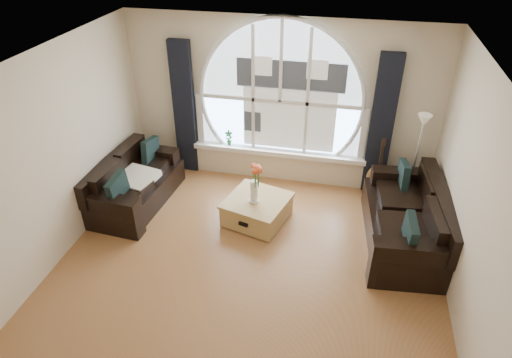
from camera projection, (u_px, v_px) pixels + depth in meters
name	position (u px, v px, depth m)	size (l,w,h in m)	color
ground	(241.00, 287.00, 5.62)	(5.00, 5.50, 0.01)	brown
ceiling	(236.00, 80.00, 4.17)	(5.00, 5.50, 0.01)	silver
wall_back	(281.00, 103.00, 7.17)	(5.00, 0.01, 2.70)	beige
wall_left	(36.00, 173.00, 5.34)	(0.01, 5.50, 2.70)	beige
wall_right	(482.00, 229.00, 4.45)	(0.01, 5.50, 2.70)	beige
attic_slope	(477.00, 136.00, 3.97)	(0.92, 5.50, 0.72)	silver
arched_window	(281.00, 87.00, 7.00)	(2.60, 0.06, 2.15)	silver
window_sill	(278.00, 152.00, 7.53)	(2.90, 0.22, 0.08)	white
window_frame	(280.00, 88.00, 6.97)	(2.76, 0.08, 2.15)	white
neighbor_house	(290.00, 96.00, 7.02)	(1.70, 0.02, 1.50)	silver
curtain_left	(184.00, 109.00, 7.46)	(0.35, 0.12, 2.30)	black
curtain_right	(381.00, 127.00, 6.89)	(0.35, 0.12, 2.30)	black
sofa_left	(134.00, 181.00, 6.97)	(0.87, 1.74, 0.77)	black
sofa_right	(406.00, 219.00, 6.15)	(0.98, 1.96, 0.87)	black
coffee_chest	(257.00, 209.00, 6.67)	(0.86, 0.86, 0.42)	#A5844B
throw_blanket	(137.00, 178.00, 6.84)	(0.55, 0.55, 0.10)	silver
vase_flowers	(254.00, 179.00, 6.33)	(0.24, 0.24, 0.70)	white
floor_lamp	(415.00, 165.00, 6.60)	(0.24, 0.24, 1.60)	#B2B2B2
guitar	(379.00, 165.00, 7.11)	(0.36, 0.24, 1.06)	brown
potted_plant	(229.00, 138.00, 7.59)	(0.14, 0.09, 0.26)	#1E6023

